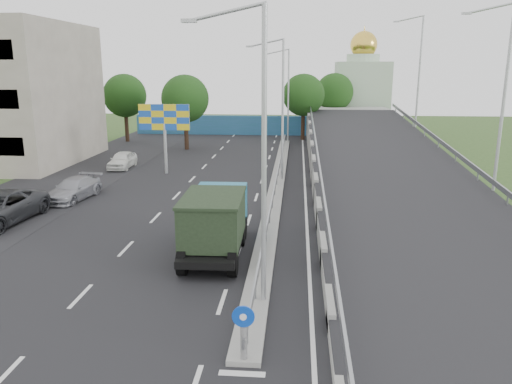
# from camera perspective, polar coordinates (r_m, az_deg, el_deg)

# --- Properties ---
(road_surface) EXTENTS (26.00, 90.00, 0.04)m
(road_surface) POSITION_cam_1_polar(r_m,az_deg,el_deg) (31.79, -3.35, -1.04)
(road_surface) COLOR black
(road_surface) RESTS_ON ground
(parking_strip) EXTENTS (8.00, 90.00, 0.05)m
(parking_strip) POSITION_cam_1_polar(r_m,az_deg,el_deg) (35.97, -24.31, -0.50)
(parking_strip) COLOR black
(parking_strip) RESTS_ON ground
(median) EXTENTS (1.00, 44.00, 0.20)m
(median) POSITION_cam_1_polar(r_m,az_deg,el_deg) (35.37, 2.38, 0.69)
(median) COLOR gray
(median) RESTS_ON ground
(overpass_ramp) EXTENTS (10.00, 50.00, 3.50)m
(overpass_ramp) POSITION_cam_1_polar(r_m,az_deg,el_deg) (35.52, 14.60, 3.03)
(overpass_ramp) COLOR gray
(overpass_ramp) RESTS_ON ground
(median_guardrail) EXTENTS (0.09, 44.00, 0.71)m
(median_guardrail) POSITION_cam_1_polar(r_m,az_deg,el_deg) (35.22, 2.39, 1.72)
(median_guardrail) COLOR gray
(median_guardrail) RESTS_ON median
(sign_bollard) EXTENTS (0.64, 0.23, 1.67)m
(sign_bollard) POSITION_cam_1_polar(r_m,az_deg,el_deg) (14.56, -1.43, -15.74)
(sign_bollard) COLOR black
(sign_bollard) RESTS_ON median
(lamp_post_near) EXTENTS (2.74, 0.18, 10.08)m
(lamp_post_near) POSITION_cam_1_polar(r_m,az_deg,el_deg) (16.62, 0.27, 5.55)
(lamp_post_near) COLOR #B2B5B7
(lamp_post_near) RESTS_ON median
(lamp_post_mid) EXTENTS (2.74, 0.18, 10.08)m
(lamp_post_mid) POSITION_cam_1_polar(r_m,az_deg,el_deg) (36.49, 2.78, 10.17)
(lamp_post_mid) COLOR #B2B5B7
(lamp_post_mid) RESTS_ON median
(lamp_post_far) EXTENTS (2.74, 0.18, 10.08)m
(lamp_post_far) POSITION_cam_1_polar(r_m,az_deg,el_deg) (56.45, 3.53, 11.53)
(lamp_post_far) COLOR #B2B5B7
(lamp_post_far) RESTS_ON median
(blue_wall) EXTENTS (30.00, 0.50, 2.40)m
(blue_wall) POSITION_cam_1_polar(r_m,az_deg,el_deg) (63.01, -0.18, 7.61)
(blue_wall) COLOR #246484
(blue_wall) RESTS_ON ground
(church) EXTENTS (7.00, 7.00, 13.80)m
(church) POSITION_cam_1_polar(r_m,az_deg,el_deg) (70.97, 11.97, 11.37)
(church) COLOR #B2CCAD
(church) RESTS_ON ground
(billboard) EXTENTS (4.00, 0.24, 5.50)m
(billboard) POSITION_cam_1_polar(r_m,az_deg,el_deg) (39.97, -10.43, 7.96)
(billboard) COLOR #B2B5B7
(billboard) RESTS_ON ground
(tree_left_mid) EXTENTS (4.80, 4.80, 7.60)m
(tree_left_mid) POSITION_cam_1_polar(r_m,az_deg,el_deg) (51.75, -8.10, 10.49)
(tree_left_mid) COLOR black
(tree_left_mid) RESTS_ON ground
(tree_median_far) EXTENTS (4.80, 4.80, 7.60)m
(tree_median_far) POSITION_cam_1_polar(r_m,az_deg,el_deg) (58.47, 5.45, 10.96)
(tree_median_far) COLOR black
(tree_median_far) RESTS_ON ground
(tree_left_far) EXTENTS (4.80, 4.80, 7.60)m
(tree_left_far) POSITION_cam_1_polar(r_m,az_deg,el_deg) (58.76, -14.77, 10.59)
(tree_left_far) COLOR black
(tree_left_far) RESTS_ON ground
(tree_ramp_far) EXTENTS (4.80, 4.80, 7.60)m
(tree_ramp_far) POSITION_cam_1_polar(r_m,az_deg,el_deg) (65.62, 8.96, 11.19)
(tree_ramp_far) COLOR black
(tree_ramp_far) RESTS_ON ground
(dump_truck) EXTENTS (2.68, 6.65, 2.91)m
(dump_truck) POSITION_cam_1_polar(r_m,az_deg,el_deg) (22.62, -4.62, -3.11)
(dump_truck) COLOR black
(dump_truck) RESTS_ON ground
(parked_car_d) EXTENTS (2.53, 4.93, 1.37)m
(parked_car_d) POSITION_cam_1_polar(r_m,az_deg,el_deg) (34.08, -20.13, 0.32)
(parked_car_d) COLOR #9899A0
(parked_car_d) RESTS_ON ground
(parked_car_e) EXTENTS (1.79, 4.18, 1.41)m
(parked_car_e) POSITION_cam_1_polar(r_m,az_deg,el_deg) (43.49, -15.04, 3.55)
(parked_car_e) COLOR white
(parked_car_e) RESTS_ON ground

